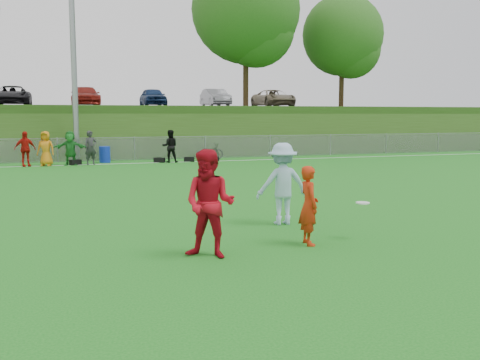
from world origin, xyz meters
name	(u,v)px	position (x,y,z in m)	size (l,w,h in m)	color
ground	(266,242)	(0.00, 0.00, 0.00)	(120.00, 120.00, 0.00)	#156816
sideline_far	(140,163)	(0.00, 18.00, 0.01)	(60.00, 0.10, 0.01)	white
fence	(134,148)	(0.00, 20.00, 0.65)	(58.00, 0.06, 1.30)	gray
light_pole	(73,35)	(-3.00, 20.80, 6.71)	(1.20, 0.40, 12.15)	gray
berm	(115,128)	(0.00, 31.00, 1.50)	(120.00, 18.00, 3.00)	#284914
parking_lot	(112,107)	(0.00, 33.00, 3.05)	(120.00, 12.00, 0.10)	black
tree_green_near	(249,14)	(8.16, 24.42, 9.03)	(7.14, 7.14, 9.95)	black
tree_green_far	(345,39)	(16.16, 25.92, 7.96)	(5.88, 5.88, 8.19)	black
car_row	(97,97)	(-1.17, 32.00, 3.82)	(32.04, 5.18, 1.44)	white
spectator_row	(83,148)	(-2.76, 18.00, 0.85)	(8.04, 0.78, 1.69)	#B6130C
gear_bags	(161,160)	(1.12, 18.10, 0.13)	(7.76, 0.54, 0.26)	black
player_red_left	(309,205)	(0.70, -0.46, 0.76)	(0.56, 0.36, 1.52)	red
player_red_center	(210,204)	(-1.35, -0.77, 0.95)	(0.92, 0.72, 1.90)	#B60C1B
player_blue	(282,184)	(0.97, 1.49, 0.93)	(1.20, 0.69, 1.86)	#9DBFDA
frisbee	(363,203)	(1.91, -0.40, 0.74)	(0.27, 0.27, 0.03)	white
recycling_bin	(105,154)	(-1.66, 19.00, 0.42)	(0.56, 0.56, 0.84)	#102BB2
bicycle	(210,152)	(3.99, 19.00, 0.45)	(0.59, 1.70, 0.89)	#2F2F31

